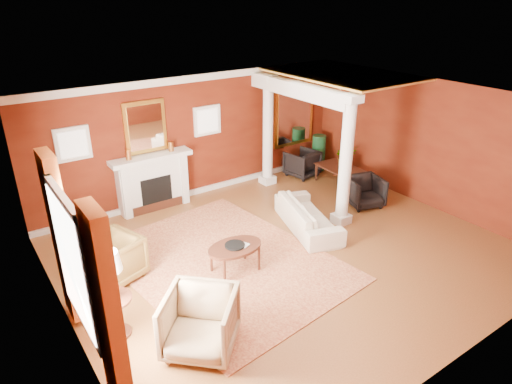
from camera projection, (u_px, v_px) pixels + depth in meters
ground at (288, 252)px, 8.82m from camera, size 8.00×8.00×0.00m
room_shell at (292, 154)px, 7.99m from camera, size 8.04×7.04×2.92m
fireplace at (153, 182)px, 10.36m from camera, size 1.85×0.42×1.29m
overmantel_mirror at (145, 127)px, 9.94m from camera, size 0.95×0.07×1.15m
flank_window_left at (73, 144)px, 9.18m from camera, size 0.70×0.07×0.70m
flank_window_right at (207, 120)px, 10.80m from camera, size 0.70×0.07×0.70m
left_window at (80, 270)px, 5.75m from camera, size 0.21×2.55×2.60m
column_front at (346, 161)px, 9.35m from camera, size 0.36×0.36×2.80m
column_back at (268, 130)px, 11.37m from camera, size 0.36×0.36×2.80m
header_beam at (298, 90)px, 10.06m from camera, size 0.30×3.20×0.32m
amber_ceiling at (341, 74)px, 10.44m from camera, size 2.30×3.40×0.04m
dining_mirror at (294, 115)px, 12.28m from camera, size 1.30×0.07×1.70m
chandelier at (339, 100)px, 10.76m from camera, size 0.60×0.62×0.75m
crown_trim at (196, 78)px, 10.25m from camera, size 8.00×0.08×0.16m
base_trim at (202, 190)px, 11.38m from camera, size 8.00×0.08×0.12m
rug at (224, 262)px, 8.50m from camera, size 3.80×4.78×0.02m
sofa at (308, 211)px, 9.55m from camera, size 1.18×2.10×0.79m
armchair_leopard at (112, 257)px, 7.83m from camera, size 1.06×1.09×0.89m
armchair_stripe at (200, 320)px, 6.28m from camera, size 1.30×1.30×0.98m
coffee_table at (235, 248)px, 8.04m from camera, size 1.03×1.03×0.52m
coffee_book at (240, 241)px, 7.95m from camera, size 0.16×0.08×0.23m
side_table at (109, 282)px, 6.36m from camera, size 0.56×0.56×1.40m
dining_table at (343, 172)px, 11.64m from camera, size 0.55×1.40×0.77m
dining_chair_near at (365, 190)px, 10.56m from camera, size 0.92×0.89×0.77m
dining_chair_far at (302, 162)px, 12.26m from camera, size 0.86×0.82×0.78m
green_urn at (318, 156)px, 12.68m from camera, size 0.42×0.42×1.00m
potted_plant at (346, 148)px, 11.43m from camera, size 0.72×0.76×0.46m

